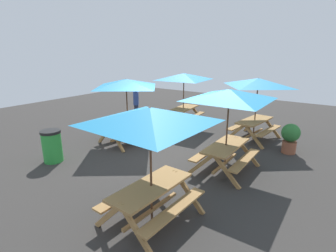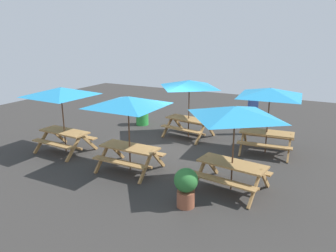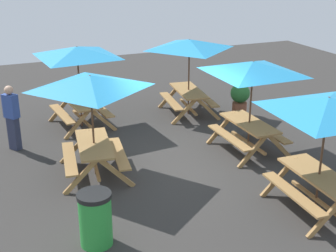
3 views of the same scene
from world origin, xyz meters
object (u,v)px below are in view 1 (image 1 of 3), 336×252
object	(u,v)px
picnic_table_3	(150,124)
trash_bin_green	(52,146)
potted_plant_0	(290,137)
picnic_table_0	(229,101)
picnic_table_2	(126,88)
picnic_table_1	(258,87)
picnic_table_4	(184,80)
person_standing	(136,104)

from	to	relation	value
picnic_table_3	trash_bin_green	bearing A→B (deg)	85.21
picnic_table_3	potted_plant_0	world-z (taller)	picnic_table_3
picnic_table_0	picnic_table_2	world-z (taller)	same
picnic_table_0	picnic_table_1	distance (m)	3.14
picnic_table_1	picnic_table_3	world-z (taller)	same
picnic_table_3	trash_bin_green	xyz separation A→B (m)	(0.54, 4.24, -1.49)
picnic_table_1	picnic_table_2	distance (m)	4.71
trash_bin_green	picnic_table_2	bearing A→B (deg)	-14.03
picnic_table_4	trash_bin_green	world-z (taller)	picnic_table_4
picnic_table_1	picnic_table_2	size ratio (longest dim) A/B	1.00
potted_plant_0	picnic_table_1	bearing A→B (deg)	63.32
picnic_table_1	picnic_table_3	distance (m)	6.08
picnic_table_1	picnic_table_4	size ratio (longest dim) A/B	0.83
picnic_table_2	potted_plant_0	world-z (taller)	picnic_table_2
picnic_table_1	picnic_table_3	bearing A→B (deg)	-173.66
picnic_table_2	picnic_table_3	xyz separation A→B (m)	(-3.15, -3.59, 0.00)
picnic_table_0	person_standing	xyz separation A→B (m)	(2.37, 5.39, -1.10)
picnic_table_4	potted_plant_0	distance (m)	4.96
picnic_table_0	trash_bin_green	xyz separation A→B (m)	(-2.40, 4.53, -1.49)
picnic_table_4	potted_plant_0	world-z (taller)	picnic_table_4
potted_plant_0	trash_bin_green	bearing A→B (deg)	130.19
picnic_table_2	picnic_table_3	distance (m)	4.77
picnic_table_3	potted_plant_0	distance (m)	5.76
picnic_table_3	picnic_table_2	bearing A→B (deg)	51.18
picnic_table_3	picnic_table_4	size ratio (longest dim) A/B	1.00
picnic_table_2	picnic_table_3	world-z (taller)	same
picnic_table_3	picnic_table_0	bearing A→B (deg)	-3.11
picnic_table_2	trash_bin_green	size ratio (longest dim) A/B	2.38
picnic_table_1	picnic_table_2	world-z (taller)	same
picnic_table_1	potted_plant_0	size ratio (longest dim) A/B	2.37
picnic_table_3	person_standing	distance (m)	7.45
picnic_table_1	trash_bin_green	bearing A→B (deg)	149.18
picnic_table_2	potted_plant_0	size ratio (longest dim) A/B	2.37
picnic_table_4	picnic_table_0	bearing A→B (deg)	-139.56
picnic_table_0	picnic_table_1	world-z (taller)	same
picnic_table_2	picnic_table_0	bearing A→B (deg)	-84.75
picnic_table_2	picnic_table_3	size ratio (longest dim) A/B	0.83
picnic_table_0	picnic_table_4	size ratio (longest dim) A/B	1.00
picnic_table_3	person_standing	xyz separation A→B (m)	(5.32, 5.11, -1.10)
picnic_table_1	picnic_table_4	world-z (taller)	same
picnic_table_4	person_standing	xyz separation A→B (m)	(-0.98, 1.93, -1.10)
trash_bin_green	person_standing	xyz separation A→B (m)	(4.78, 0.87, 0.39)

